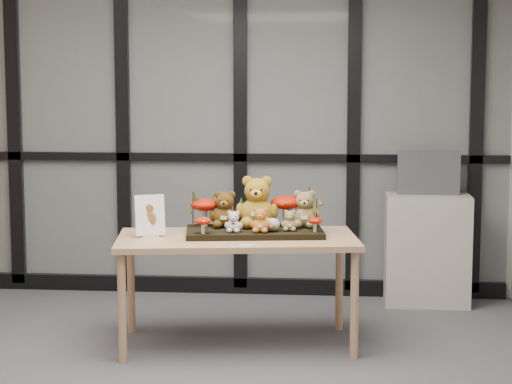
# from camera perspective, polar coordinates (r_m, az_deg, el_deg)

# --- Properties ---
(room_shell) EXTENTS (5.00, 5.00, 5.00)m
(room_shell) POSITION_cam_1_polar(r_m,az_deg,el_deg) (4.62, -9.84, 7.21)
(room_shell) COLOR #BAB8B0
(room_shell) RESTS_ON floor
(glass_partition) EXTENTS (4.90, 0.06, 2.78)m
(glass_partition) POSITION_cam_1_polar(r_m,az_deg,el_deg) (7.05, -4.62, 5.14)
(glass_partition) COLOR #2D383F
(glass_partition) RESTS_ON floor
(display_table) EXTENTS (1.55, 0.93, 0.69)m
(display_table) POSITION_cam_1_polar(r_m,az_deg,el_deg) (5.70, -1.17, -3.42)
(display_table) COLOR tan
(display_table) RESTS_ON floor
(diorama_tray) EXTENTS (0.89, 0.53, 0.04)m
(diorama_tray) POSITION_cam_1_polar(r_m,az_deg,el_deg) (5.75, -0.09, -2.48)
(diorama_tray) COLOR black
(diorama_tray) RESTS_ON display_table
(bear_pooh_yellow) EXTENTS (0.30, 0.28, 0.35)m
(bear_pooh_yellow) POSITION_cam_1_polar(r_m,az_deg,el_deg) (5.80, 0.07, -0.43)
(bear_pooh_yellow) COLOR #A1781B
(bear_pooh_yellow) RESTS_ON diorama_tray
(bear_brown_medium) EXTENTS (0.22, 0.20, 0.25)m
(bear_brown_medium) POSITION_cam_1_polar(r_m,az_deg,el_deg) (5.80, -1.92, -0.94)
(bear_brown_medium) COLOR #4F320E
(bear_brown_medium) RESTS_ON diorama_tray
(bear_tan_back) EXTENTS (0.22, 0.20, 0.26)m
(bear_tan_back) POSITION_cam_1_polar(r_m,az_deg,el_deg) (5.81, 3.01, -0.92)
(bear_tan_back) COLOR olive
(bear_tan_back) RESTS_ON diorama_tray
(bear_small_yellow) EXTENTS (0.14, 0.13, 0.17)m
(bear_small_yellow) POSITION_cam_1_polar(r_m,az_deg,el_deg) (5.61, 0.29, -1.65)
(bear_small_yellow) COLOR orange
(bear_small_yellow) RESTS_ON diorama_tray
(bear_white_bow) EXTENTS (0.12, 0.11, 0.15)m
(bear_white_bow) POSITION_cam_1_polar(r_m,az_deg,el_deg) (5.62, -1.38, -1.76)
(bear_white_bow) COLOR silver
(bear_white_bow) RESTS_ON diorama_tray
(bear_beige_small) EXTENTS (0.12, 0.11, 0.14)m
(bear_beige_small) POSITION_cam_1_polar(r_m,az_deg,el_deg) (5.67, 2.10, -1.69)
(bear_beige_small) COLOR #947F4B
(bear_beige_small) RESTS_ON diorama_tray
(plush_cream_hedgehog) EXTENTS (0.08, 0.07, 0.09)m
(plush_cream_hedgehog) POSITION_cam_1_polar(r_m,az_deg,el_deg) (5.66, 1.02, -1.98)
(plush_cream_hedgehog) COLOR beige
(plush_cream_hedgehog) RESTS_ON diorama_tray
(mushroom_back_left) EXTENTS (0.17, 0.17, 0.19)m
(mushroom_back_left) POSITION_cam_1_polar(r_m,az_deg,el_deg) (5.86, -3.19, -1.16)
(mushroom_back_left) COLOR #A31305
(mushroom_back_left) RESTS_ON diorama_tray
(mushroom_back_right) EXTENTS (0.19, 0.19, 0.21)m
(mushroom_back_right) POSITION_cam_1_polar(r_m,az_deg,el_deg) (5.85, 1.86, -1.06)
(mushroom_back_right) COLOR #A31305
(mushroom_back_right) RESTS_ON diorama_tray
(mushroom_front_left) EXTENTS (0.10, 0.10, 0.11)m
(mushroom_front_left) POSITION_cam_1_polar(r_m,az_deg,el_deg) (5.58, -3.28, -2.01)
(mushroom_front_left) COLOR #A31305
(mushroom_front_left) RESTS_ON diorama_tray
(mushroom_front_right) EXTENTS (0.09, 0.09, 0.10)m
(mushroom_front_right) POSITION_cam_1_polar(r_m,az_deg,el_deg) (5.64, 3.65, -1.97)
(mushroom_front_right) COLOR #A31305
(mushroom_front_right) RESTS_ON diorama_tray
(sprig_green_far_left) EXTENTS (0.05, 0.05, 0.22)m
(sprig_green_far_left) POSITION_cam_1_polar(r_m,az_deg,el_deg) (5.83, -3.90, -1.06)
(sprig_green_far_left) COLOR #14370C
(sprig_green_far_left) RESTS_ON diorama_tray
(sprig_green_mid_left) EXTENTS (0.05, 0.05, 0.19)m
(sprig_green_mid_left) POSITION_cam_1_polar(r_m,az_deg,el_deg) (5.87, -2.62, -1.13)
(sprig_green_mid_left) COLOR #14370C
(sprig_green_mid_left) RESTS_ON diorama_tray
(sprig_dry_far_right) EXTENTS (0.05, 0.05, 0.25)m
(sprig_dry_far_right) POSITION_cam_1_polar(r_m,az_deg,el_deg) (5.84, 3.30, -0.90)
(sprig_dry_far_right) COLOR brown
(sprig_dry_far_right) RESTS_ON diorama_tray
(sprig_dry_mid_right) EXTENTS (0.05, 0.05, 0.19)m
(sprig_dry_mid_right) POSITION_cam_1_polar(r_m,az_deg,el_deg) (5.74, 3.75, -1.34)
(sprig_dry_mid_right) COLOR brown
(sprig_dry_mid_right) RESTS_ON diorama_tray
(sprig_green_centre) EXTENTS (0.05, 0.05, 0.17)m
(sprig_green_centre) POSITION_cam_1_polar(r_m,az_deg,el_deg) (5.89, -0.91, -1.20)
(sprig_green_centre) COLOR #14370C
(sprig_green_centre) RESTS_ON diorama_tray
(sign_holder) EXTENTS (0.19, 0.11, 0.26)m
(sign_holder) POSITION_cam_1_polar(r_m,az_deg,el_deg) (5.70, -6.55, -1.59)
(sign_holder) COLOR silver
(sign_holder) RESTS_ON display_table
(label_card) EXTENTS (0.08, 0.03, 0.00)m
(label_card) POSITION_cam_1_polar(r_m,az_deg,el_deg) (5.40, -0.59, -3.28)
(label_card) COLOR white
(label_card) RESTS_ON display_table
(cabinet) EXTENTS (0.60, 0.35, 0.81)m
(cabinet) POSITION_cam_1_polar(r_m,az_deg,el_deg) (6.87, 10.48, -3.52)
(cabinet) COLOR #A39D91
(cabinet) RESTS_ON floor
(monitor) EXTENTS (0.45, 0.05, 0.32)m
(monitor) POSITION_cam_1_polar(r_m,az_deg,el_deg) (6.81, 10.58, 1.16)
(monitor) COLOR #484A4F
(monitor) RESTS_ON cabinet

